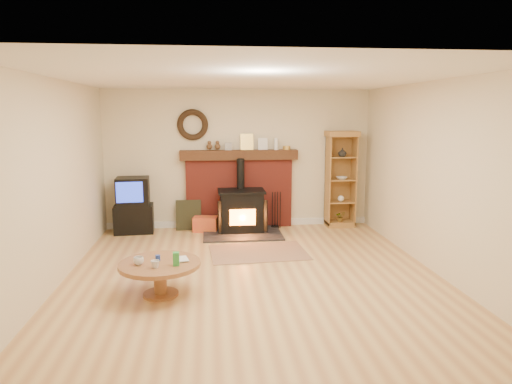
{
  "coord_description": "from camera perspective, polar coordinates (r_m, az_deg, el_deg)",
  "views": [
    {
      "loc": [
        -0.58,
        -5.86,
        2.17
      ],
      "look_at": [
        0.15,
        1.0,
        0.97
      ],
      "focal_mm": 32.0,
      "sensor_mm": 36.0,
      "label": 1
    }
  ],
  "objects": [
    {
      "name": "chimney_breast",
      "position": [
        8.65,
        -2.11,
        0.79
      ],
      "size": [
        2.2,
        0.22,
        1.78
      ],
      "color": "maroon",
      "rests_on": "ground"
    },
    {
      "name": "leaning_painting",
      "position": [
        8.63,
        -8.43,
        -2.86
      ],
      "size": [
        0.47,
        0.13,
        0.56
      ],
      "primitive_type": "cube",
      "rotation": [
        -0.17,
        0.0,
        0.0
      ],
      "color": "black",
      "rests_on": "ground"
    },
    {
      "name": "room_shell",
      "position": [
        6.0,
        -0.65,
        5.55
      ],
      "size": [
        5.02,
        5.52,
        2.61
      ],
      "color": "beige",
      "rests_on": "ground"
    },
    {
      "name": "area_rug",
      "position": [
        7.23,
        0.29,
        -7.53
      ],
      "size": [
        1.55,
        1.12,
        0.01
      ],
      "primitive_type": "cube",
      "rotation": [
        0.0,
        0.0,
        0.06
      ],
      "color": "brown",
      "rests_on": "ground"
    },
    {
      "name": "firelog_box",
      "position": [
        8.51,
        -6.33,
        -4.0
      ],
      "size": [
        0.48,
        0.34,
        0.27
      ],
      "primitive_type": "cube",
      "rotation": [
        0.0,
        0.0,
        -0.17
      ],
      "color": "orange",
      "rests_on": "ground"
    },
    {
      "name": "coffee_table",
      "position": [
        5.63,
        -11.95,
        -9.35
      ],
      "size": [
        0.97,
        0.97,
        0.57
      ],
      "color": "brown",
      "rests_on": "ground"
    },
    {
      "name": "tv_unit",
      "position": [
        8.6,
        -15.06,
        -1.73
      ],
      "size": [
        0.73,
        0.54,
        1.02
      ],
      "color": "black",
      "rests_on": "ground"
    },
    {
      "name": "curio_cabinet",
      "position": [
        8.87,
        10.5,
        1.61
      ],
      "size": [
        0.59,
        0.42,
        1.83
      ],
      "color": "olive",
      "rests_on": "ground"
    },
    {
      "name": "wood_stove",
      "position": [
        8.35,
        -1.82,
        -2.46
      ],
      "size": [
        1.4,
        1.0,
        1.34
      ],
      "color": "black",
      "rests_on": "ground"
    },
    {
      "name": "fire_tools",
      "position": [
        8.69,
        2.45,
        -3.52
      ],
      "size": [
        0.19,
        0.16,
        0.7
      ],
      "color": "black",
      "rests_on": "ground"
    },
    {
      "name": "ground",
      "position": [
        6.27,
        -0.37,
        -10.34
      ],
      "size": [
        5.5,
        5.5,
        0.0
      ],
      "primitive_type": "plane",
      "color": "#B8824C",
      "rests_on": "ground"
    }
  ]
}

